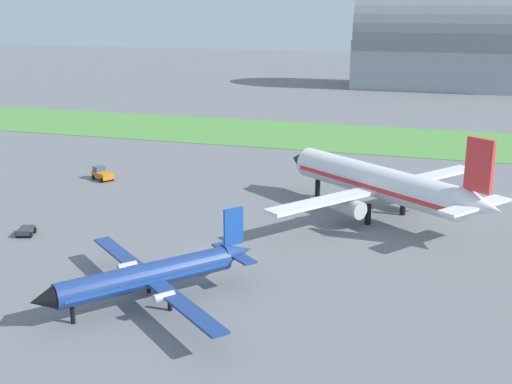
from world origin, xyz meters
TOP-DOWN VIEW (x-y plane):
  - ground_plane at (0.00, 0.00)m, footprint 600.00×600.00m
  - grass_taxiway_strip at (0.00, 67.45)m, footprint 360.00×28.00m
  - airplane_midfield_jet at (15.17, 18.36)m, footprint 29.87×29.58m
  - airplane_foreground_turboprop at (-1.15, -12.70)m, footprint 20.17×18.06m
  - pushback_tug_near_gate at (-27.32, 24.25)m, footprint 4.01×3.42m
  - baggage_cart_midfield at (-23.02, -0.62)m, footprint 2.42×2.82m
  - hangar_distant at (18.72, 154.41)m, footprint 56.56×27.28m

SIDE VIEW (x-z plane):
  - ground_plane at x=0.00m, z-range 0.00..0.00m
  - grass_taxiway_strip at x=0.00m, z-range 0.00..0.08m
  - baggage_cart_midfield at x=-23.02m, z-range 0.12..1.02m
  - pushback_tug_near_gate at x=-27.32m, z-range -0.06..1.89m
  - airplane_foreground_turboprop at x=-1.15m, z-range -1.00..6.47m
  - airplane_midfield_jet at x=15.17m, z-range -1.72..10.58m
  - hangar_distant at x=18.72m, z-range -1.47..29.52m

